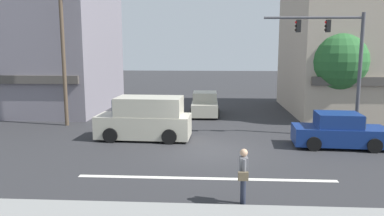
# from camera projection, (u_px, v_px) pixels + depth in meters

# --- Properties ---
(ground_plane) EXTENTS (120.00, 120.00, 0.00)m
(ground_plane) POSITION_uv_depth(u_px,v_px,m) (208.00, 151.00, 16.44)
(ground_plane) COLOR #2B2B2D
(lane_marking_stripe) EXTENTS (9.00, 0.24, 0.01)m
(lane_marking_stripe) POSITION_uv_depth(u_px,v_px,m) (206.00, 178.00, 12.99)
(lane_marking_stripe) COLOR silver
(lane_marking_stripe) RESTS_ON ground
(building_left_block) EXTENTS (12.27, 9.97, 10.16)m
(building_left_block) POSITION_uv_depth(u_px,v_px,m) (23.00, 40.00, 27.36)
(building_left_block) COLOR slate
(building_left_block) RESTS_ON ground
(street_tree) EXTENTS (3.69, 3.69, 5.56)m
(street_tree) POSITION_uv_depth(u_px,v_px,m) (337.00, 61.00, 22.36)
(street_tree) COLOR #4C3823
(street_tree) RESTS_ON ground
(utility_pole_near_left) EXTENTS (1.40, 0.22, 7.65)m
(utility_pole_near_left) POSITION_uv_depth(u_px,v_px,m) (64.00, 57.00, 21.37)
(utility_pole_near_left) COLOR brown
(utility_pole_near_left) RESTS_ON ground
(traffic_light_mast) EXTENTS (4.89, 0.32, 6.20)m
(traffic_light_mast) POSITION_uv_depth(u_px,v_px,m) (341.00, 54.00, 18.42)
(traffic_light_mast) COLOR #47474C
(traffic_light_mast) RESTS_ON ground
(van_parked_curbside) EXTENTS (4.67, 2.18, 2.11)m
(van_parked_curbside) POSITION_uv_depth(u_px,v_px,m) (146.00, 119.00, 18.53)
(van_parked_curbside) COLOR #B7B29E
(van_parked_curbside) RESTS_ON ground
(sedan_crossing_leftbound) EXTENTS (1.93, 4.13, 1.58)m
(sedan_crossing_leftbound) POSITION_uv_depth(u_px,v_px,m) (205.00, 105.00, 25.33)
(sedan_crossing_leftbound) COLOR #B7B29E
(sedan_crossing_leftbound) RESTS_ON ground
(sedan_approaching_near) EXTENTS (4.20, 2.07, 1.58)m
(sedan_approaching_near) POSITION_uv_depth(u_px,v_px,m) (339.00, 132.00, 17.05)
(sedan_approaching_near) COLOR navy
(sedan_approaching_near) RESTS_ON ground
(pedestrian_foreground_with_bag) EXTENTS (0.29, 0.67, 1.67)m
(pedestrian_foreground_with_bag) POSITION_uv_depth(u_px,v_px,m) (243.00, 174.00, 10.62)
(pedestrian_foreground_with_bag) COLOR #232838
(pedestrian_foreground_with_bag) RESTS_ON ground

